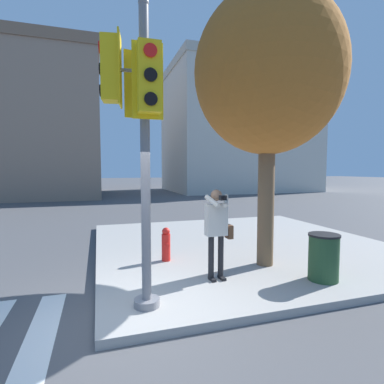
% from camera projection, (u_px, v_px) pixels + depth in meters
% --- Properties ---
extents(ground_plane, '(160.00, 160.00, 0.00)m').
position_uv_depth(ground_plane, '(132.00, 325.00, 4.30)').
color(ground_plane, '#4C4C4F').
extents(sidewalk_corner, '(8.00, 8.00, 0.14)m').
position_uv_depth(sidewalk_corner, '(241.00, 245.00, 8.68)').
color(sidewalk_corner, '#9E9B96').
rests_on(sidewalk_corner, ground_plane).
extents(traffic_signal_pole, '(0.84, 1.26, 4.56)m').
position_uv_depth(traffic_signal_pole, '(136.00, 111.00, 4.36)').
color(traffic_signal_pole, slate).
rests_on(traffic_signal_pole, sidewalk_corner).
extents(person_photographer, '(0.58, 0.54, 1.72)m').
position_uv_depth(person_photographer, '(217.00, 226.00, 5.69)').
color(person_photographer, black).
rests_on(person_photographer, sidewalk_corner).
extents(street_tree, '(3.14, 3.14, 5.88)m').
position_uv_depth(street_tree, '(268.00, 74.00, 6.34)').
color(street_tree, brown).
rests_on(street_tree, sidewalk_corner).
extents(fire_hydrant, '(0.20, 0.26, 0.77)m').
position_uv_depth(fire_hydrant, '(166.00, 244.00, 6.89)').
color(fire_hydrant, red).
rests_on(fire_hydrant, sidewalk_corner).
extents(trash_bin, '(0.58, 0.58, 0.89)m').
position_uv_depth(trash_bin, '(324.00, 257.00, 5.67)').
color(trash_bin, '#234728').
rests_on(trash_bin, sidewalk_corner).
extents(building_right, '(14.66, 10.65, 12.89)m').
position_uv_depth(building_right, '(237.00, 130.00, 32.20)').
color(building_right, beige).
rests_on(building_right, ground_plane).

